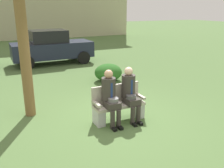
# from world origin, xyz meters

# --- Properties ---
(ground_plane) EXTENTS (80.00, 80.00, 0.00)m
(ground_plane) POSITION_xyz_m (0.00, 0.00, 0.00)
(ground_plane) COLOR #4E6D39
(park_bench) EXTENTS (1.30, 0.44, 0.90)m
(park_bench) POSITION_xyz_m (-0.02, 0.02, 0.39)
(park_bench) COLOR #B7AD9E
(park_bench) RESTS_ON ground
(seated_man_left) EXTENTS (0.34, 0.72, 1.34)m
(seated_man_left) POSITION_xyz_m (-0.29, -0.10, 0.74)
(seated_man_left) COLOR #38332D
(seated_man_left) RESTS_ON ground
(seated_man_right) EXTENTS (0.34, 0.72, 1.35)m
(seated_man_right) POSITION_xyz_m (0.25, -0.10, 0.75)
(seated_man_right) COLOR #38332D
(seated_man_right) RESTS_ON ground
(shrub_near_bench) EXTENTS (1.07, 0.98, 0.67)m
(shrub_near_bench) POSITION_xyz_m (1.26, 3.30, 0.33)
(shrub_near_bench) COLOR #28611F
(shrub_near_bench) RESTS_ON ground
(parked_car_far) EXTENTS (3.90, 1.71, 1.68)m
(parked_car_far) POSITION_xyz_m (0.04, 7.34, 0.84)
(parked_car_far) COLOR #1E2338
(parked_car_far) RESTS_ON ground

